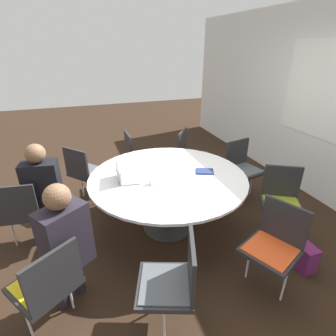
{
  "coord_description": "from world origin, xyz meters",
  "views": [
    {
      "loc": [
        2.59,
        -0.89,
        2.12
      ],
      "look_at": [
        0.0,
        0.0,
        0.83
      ],
      "focal_mm": 28.0,
      "sensor_mm": 36.0,
      "label": 1
    }
  ],
  "objects": [
    {
      "name": "coffee_cup",
      "position": [
        0.14,
        -0.23,
        0.77
      ],
      "size": [
        0.08,
        0.08,
        0.08
      ],
      "color": "white",
      "rests_on": "conference_table"
    },
    {
      "name": "spiral_notebook",
      "position": [
        0.05,
        0.45,
        0.74
      ],
      "size": [
        0.22,
        0.25,
        0.02
      ],
      "color": "navy",
      "rests_on": "conference_table"
    },
    {
      "name": "chair_4",
      "position": [
        0.58,
        1.18,
        0.53
      ],
      "size": [
        0.58,
        0.59,
        0.87
      ],
      "rotation": [
        0.0,
        0.0,
        10.49
      ],
      "color": "#262628",
      "rests_on": "ground_plane"
    },
    {
      "name": "chair_8",
      "position": [
        -0.94,
        -0.92,
        0.53
      ],
      "size": [
        0.61,
        0.61,
        0.87
      ],
      "rotation": [
        0.0,
        0.0,
        13.29
      ],
      "color": "#262628",
      "rests_on": "ground_plane"
    },
    {
      "name": "chair_6",
      "position": [
        -1.08,
        0.75,
        0.53
      ],
      "size": [
        0.6,
        0.6,
        0.87
      ],
      "rotation": [
        0.0,
        0.0,
        11.91
      ],
      "color": "#262628",
      "rests_on": "ground_plane"
    },
    {
      "name": "handbag",
      "position": [
        1.05,
        1.11,
        0.14
      ],
      "size": [
        0.36,
        0.16,
        0.28
      ],
      "color": "#661E56",
      "rests_on": "ground_plane"
    },
    {
      "name": "laptop",
      "position": [
        -0.06,
        -0.5,
        0.78
      ],
      "size": [
        0.34,
        0.29,
        0.21
      ],
      "rotation": [
        0.0,
        0.0,
        3.01
      ],
      "color": "#99999E",
      "rests_on": "conference_table"
    },
    {
      "name": "chair_3",
      "position": [
        1.17,
        0.61,
        0.53
      ],
      "size": [
        0.57,
        0.57,
        0.87
      ],
      "rotation": [
        0.0,
        0.0,
        9.85
      ],
      "color": "#262628",
      "rests_on": "ground_plane"
    },
    {
      "name": "wall_back",
      "position": [
        0.0,
        2.37,
        1.35
      ],
      "size": [
        8.0,
        0.07,
        2.7
      ],
      "color": "silver",
      "rests_on": "ground_plane"
    },
    {
      "name": "chair_5",
      "position": [
        -0.35,
        1.27,
        0.53
      ],
      "size": [
        0.51,
        0.52,
        0.87
      ],
      "rotation": [
        0.0,
        0.0,
        11.22
      ],
      "color": "#262628",
      "rests_on": "ground_plane"
    },
    {
      "name": "ground_plane",
      "position": [
        0.0,
        0.0,
        0.0
      ],
      "size": [
        16.0,
        16.0,
        0.0
      ],
      "primitive_type": "plane",
      "color": "black"
    },
    {
      "name": "chair_7",
      "position": [
        -1.32,
        -0.09,
        0.53
      ],
      "size": [
        0.45,
        0.43,
        0.87
      ],
      "rotation": [
        0.0,
        0.0,
        12.58
      ],
      "color": "#262628",
      "rests_on": "ground_plane"
    },
    {
      "name": "conference_table",
      "position": [
        0.0,
        0.0,
        0.64
      ],
      "size": [
        1.84,
        1.84,
        0.73
      ],
      "color": "#333333",
      "rests_on": "ground_plane"
    },
    {
      "name": "person_0",
      "position": [
        -0.19,
        -1.36,
        0.72
      ],
      "size": [
        0.29,
        0.39,
        1.22
      ],
      "rotation": [
        0.0,
        0.0,
        7.73
      ],
      "color": "black",
      "rests_on": "ground_plane"
    },
    {
      "name": "chair_0",
      "position": [
        -0.14,
        -1.61,
        0.53
      ],
      "size": [
        0.47,
        0.49,
        0.87
      ],
      "rotation": [
        0.0,
        0.0,
        7.73
      ],
      "color": "#262628",
      "rests_on": "ground_plane"
    },
    {
      "name": "chair_1",
      "position": [
        0.99,
        -1.28,
        0.53
      ],
      "size": [
        0.6,
        0.6,
        0.87
      ],
      "rotation": [
        0.0,
        0.0,
        8.47
      ],
      "color": "#262628",
      "rests_on": "ground_plane"
    },
    {
      "name": "chair_2",
      "position": [
        1.26,
        -0.39,
        0.53
      ],
      "size": [
        0.56,
        0.55,
        0.87
      ],
      "rotation": [
        0.0,
        0.0,
        9.08
      ],
      "color": "#262628",
      "rests_on": "ground_plane"
    },
    {
      "name": "person_1",
      "position": [
        0.78,
        -1.13,
        0.72
      ],
      "size": [
        0.39,
        0.42,
        1.22
      ],
      "rotation": [
        0.0,
        0.0,
        8.47
      ],
      "color": "#231E28",
      "rests_on": "ground_plane"
    }
  ]
}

